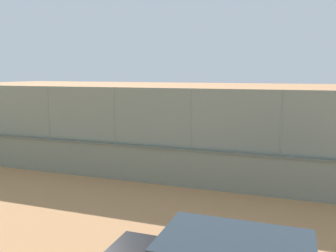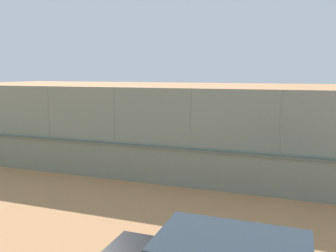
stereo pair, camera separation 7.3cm
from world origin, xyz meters
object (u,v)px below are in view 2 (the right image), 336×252
Objects in this scene: player_baseline_waiting at (195,131)px; courtside_bench at (273,175)px; spare_ball_by_wall at (77,166)px; player_crossing_court at (152,121)px; sports_ball at (143,127)px.

player_baseline_waiting is 0.91× the size of courtside_bench.
spare_ball_by_wall is (3.47, 6.80, -0.81)m from player_baseline_waiting.
player_crossing_court is 4.86m from player_baseline_waiting.
player_crossing_court is at bearing -86.87° from spare_ball_by_wall.
sports_ball is (-0.39, 2.40, -0.10)m from player_crossing_court.
player_baseline_waiting is 16.67× the size of spare_ball_by_wall.
spare_ball_by_wall is (-0.52, 9.57, -0.87)m from player_crossing_court.
player_crossing_court is 1.06× the size of player_baseline_waiting.
spare_ball_by_wall is at bearing 91.09° from sports_ball.
player_crossing_court is 2.43m from sports_ball.
player_crossing_court is 20.88× the size of sports_ball.
sports_ball is at bearing -88.91° from spare_ball_by_wall.
courtside_bench is (-8.54, -0.20, 0.42)m from spare_ball_by_wall.
spare_ball_by_wall is (-0.14, 7.17, -0.77)m from sports_ball.
spare_ball_by_wall is at bearing 62.92° from player_baseline_waiting.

